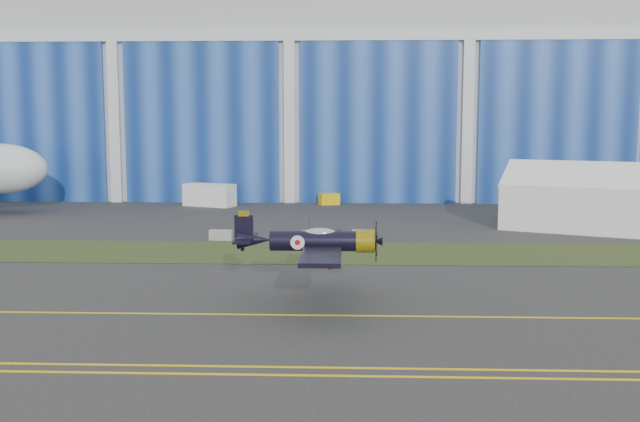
{
  "coord_description": "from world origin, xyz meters",
  "views": [
    {
      "loc": [
        7.5,
        -44.2,
        10.53
      ],
      "look_at": [
        5.48,
        6.67,
        4.22
      ],
      "focal_mm": 42.0,
      "sensor_mm": 36.0,
      "label": 1
    }
  ],
  "objects_px": {
    "warbird": "(314,241)",
    "tug": "(329,199)",
    "shipping_container": "(209,195)",
    "tent": "(582,195)"
  },
  "relations": [
    {
      "from": "warbird",
      "to": "tug",
      "type": "distance_m",
      "value": 49.66
    },
    {
      "from": "shipping_container",
      "to": "warbird",
      "type": "bearing_deg",
      "value": -50.65
    },
    {
      "from": "tent",
      "to": "warbird",
      "type": "bearing_deg",
      "value": -104.38
    },
    {
      "from": "tent",
      "to": "shipping_container",
      "type": "bearing_deg",
      "value": -178.92
    },
    {
      "from": "warbird",
      "to": "tug",
      "type": "bearing_deg",
      "value": 90.44
    },
    {
      "from": "warbird",
      "to": "tug",
      "type": "height_order",
      "value": "warbird"
    },
    {
      "from": "tug",
      "to": "tent",
      "type": "bearing_deg",
      "value": -56.66
    },
    {
      "from": "tent",
      "to": "tug",
      "type": "bearing_deg",
      "value": 167.05
    },
    {
      "from": "shipping_container",
      "to": "tent",
      "type": "bearing_deg",
      "value": -1.15
    },
    {
      "from": "warbird",
      "to": "tug",
      "type": "relative_size",
      "value": 4.81
    }
  ]
}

